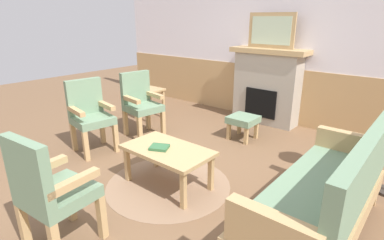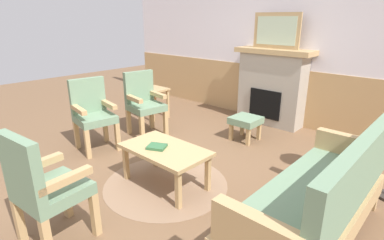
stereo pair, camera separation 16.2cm
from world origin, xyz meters
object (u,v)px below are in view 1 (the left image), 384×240
couch (323,196)px  armchair_front_left (49,189)px  framed_picture (271,31)px  armchair_by_window_left (90,113)px  footstool (243,121)px  book_on_table (159,147)px  coffee_table (167,153)px  fireplace (267,86)px  side_table (149,95)px  armchair_near_fireplace (140,101)px

couch → armchair_front_left: size_ratio=1.84×
framed_picture → armchair_by_window_left: bearing=-116.0°
footstool → armchair_front_left: size_ratio=0.41×
book_on_table → footstool: (-0.01, 1.75, -0.17)m
coffee_table → footstool: size_ratio=2.40×
fireplace → framed_picture: size_ratio=1.62×
couch → side_table: size_ratio=3.27×
book_on_table → armchair_front_left: armchair_front_left is taller
fireplace → coffee_table: bearing=-85.8°
framed_picture → footstool: bearing=-82.7°
footstool → side_table: bearing=-172.8°
fireplace → framed_picture: 0.91m
coffee_table → fireplace: bearing=94.2°
armchair_by_window_left → framed_picture: bearing=64.0°
framed_picture → armchair_near_fireplace: size_ratio=0.82×
armchair_by_window_left → fireplace: bearing=64.0°
coffee_table → armchair_by_window_left: bearing=179.6°
framed_picture → armchair_by_window_left: size_ratio=0.82×
book_on_table → side_table: size_ratio=0.35×
couch → armchair_near_fireplace: same height
framed_picture → couch: size_ratio=0.44×
armchair_front_left → coffee_table: bearing=89.5°
couch → side_table: 3.67m
coffee_table → side_table: size_ratio=1.75×
book_on_table → coffee_table: bearing=43.5°
coffee_table → side_table: 2.39m
fireplace → side_table: 2.08m
framed_picture → couch: bearing=-54.4°
footstool → book_on_table: bearing=-89.6°
fireplace → armchair_by_window_left: 2.92m
armchair_near_fireplace → side_table: (-0.50, 0.62, -0.10)m
coffee_table → armchair_near_fireplace: (-1.40, 0.84, 0.15)m
framed_picture → side_table: framed_picture is taller
coffee_table → armchair_by_window_left: (-1.47, 0.01, 0.15)m
footstool → armchair_near_fireplace: size_ratio=0.41×
fireplace → armchair_by_window_left: bearing=-116.0°
armchair_front_left → side_table: armchair_front_left is taller
framed_picture → couch: 3.21m
armchair_near_fireplace → armchair_by_window_left: 0.83m
coffee_table → book_on_table: size_ratio=5.03×
armchair_front_left → footstool: bearing=91.2°
framed_picture → armchair_by_window_left: 3.10m
armchair_front_left → couch: bearing=43.1°
fireplace → armchair_front_left: 3.90m
fireplace → framed_picture: (0.00, 0.00, 0.91)m
book_on_table → armchair_by_window_left: size_ratio=0.19×
couch → armchair_by_window_left: 3.04m
book_on_table → armchair_near_fireplace: size_ratio=0.19×
armchair_near_fireplace → armchair_by_window_left: size_ratio=1.00×
footstool → side_table: 1.84m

